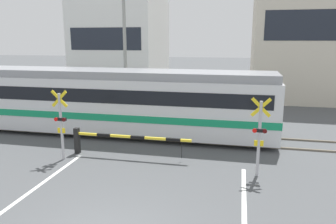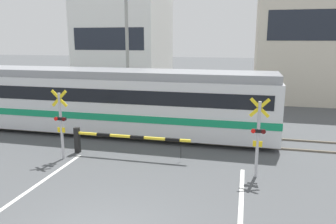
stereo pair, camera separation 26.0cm
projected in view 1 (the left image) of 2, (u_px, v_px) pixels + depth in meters
rail_track_near at (172, 141)px, 15.45m from camera, size 50.00×0.10×0.08m
rail_track_far at (177, 132)px, 16.82m from camera, size 50.00×0.10×0.08m
commuter_train at (84, 99)px, 16.75m from camera, size 19.14×2.76×3.25m
crossing_barrier_near at (109, 139)px, 13.43m from camera, size 4.96×0.20×1.10m
crossing_barrier_far at (222, 111)px, 18.59m from camera, size 4.96×0.20×1.10m
crossing_signal_left at (61, 122)px, 12.82m from camera, size 0.68×0.15×2.82m
crossing_signal_right at (259, 134)px, 11.24m from camera, size 0.68×0.15×2.82m
pedestrian at (195, 99)px, 20.66m from camera, size 0.38×0.23×1.78m
building_left_of_street at (122, 44)px, 29.15m from camera, size 6.97×7.51×8.61m
building_right_of_street at (303, 34)px, 25.79m from camera, size 7.66×7.51×10.26m
utility_pole_streetside at (125, 46)px, 21.58m from camera, size 0.22×0.22×8.60m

